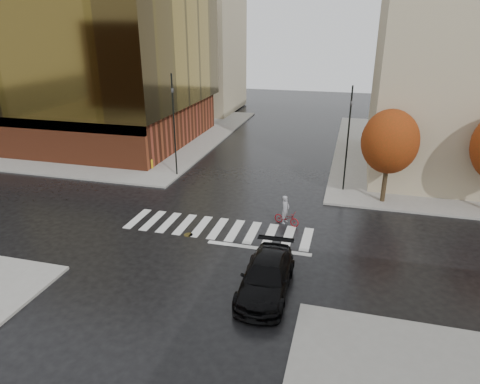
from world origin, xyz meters
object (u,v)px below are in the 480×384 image
object	(u,v)px
sedan	(266,277)
cyclist	(286,215)
fire_hydrant	(151,163)
traffic_light_ne	(348,132)
traffic_light_nw	(174,117)

from	to	relation	value
sedan	cyclist	bearing A→B (deg)	91.12
cyclist	fire_hydrant	size ratio (longest dim) A/B	2.38
sedan	traffic_light_ne	size ratio (longest dim) A/B	0.71
sedan	traffic_light_nw	xyz separation A→B (m)	(-10.57, 14.25, 4.11)
traffic_light_ne	cyclist	bearing A→B (deg)	49.57
fire_hydrant	sedan	bearing A→B (deg)	-48.70
traffic_light_ne	fire_hydrant	distance (m)	16.77
sedan	fire_hydrant	bearing A→B (deg)	130.34
cyclist	fire_hydrant	world-z (taller)	cyclist
fire_hydrant	cyclist	bearing A→B (deg)	-30.66
cyclist	traffic_light_ne	bearing A→B (deg)	-6.15
cyclist	traffic_light_ne	world-z (taller)	traffic_light_ne
sedan	cyclist	xyz separation A→B (m)	(-0.27, 7.41, -0.14)
traffic_light_nw	fire_hydrant	distance (m)	5.17
cyclist	traffic_light_nw	size ratio (longest dim) A/B	0.24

